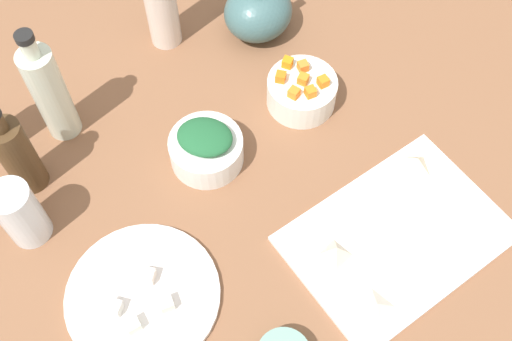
# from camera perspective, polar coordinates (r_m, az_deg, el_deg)

# --- Properties ---
(tabletop) EXTENTS (1.90, 1.90, 0.03)m
(tabletop) POSITION_cam_1_polar(r_m,az_deg,el_deg) (1.13, 0.00, -1.68)
(tabletop) COLOR brown
(tabletop) RESTS_ON ground
(cutting_board) EXTENTS (0.37, 0.27, 0.01)m
(cutting_board) POSITION_cam_1_polar(r_m,az_deg,el_deg) (1.09, 12.77, -5.93)
(cutting_board) COLOR white
(cutting_board) RESTS_ON tabletop
(plate_tofu) EXTENTS (0.25, 0.25, 0.01)m
(plate_tofu) POSITION_cam_1_polar(r_m,az_deg,el_deg) (1.04, -10.33, -11.22)
(plate_tofu) COLOR white
(plate_tofu) RESTS_ON tabletop
(bowl_greens) EXTENTS (0.13, 0.13, 0.06)m
(bowl_greens) POSITION_cam_1_polar(r_m,az_deg,el_deg) (1.12, -4.56, 1.87)
(bowl_greens) COLOR white
(bowl_greens) RESTS_ON tabletop
(bowl_carrots) EXTENTS (0.13, 0.13, 0.06)m
(bowl_carrots) POSITION_cam_1_polar(r_m,az_deg,el_deg) (1.19, 4.20, 7.19)
(bowl_carrots) COLOR white
(bowl_carrots) RESTS_ON tabletop
(teapot) EXTENTS (0.16, 0.13, 0.14)m
(teapot) POSITION_cam_1_polar(r_m,az_deg,el_deg) (1.29, 0.22, 14.40)
(teapot) COLOR #406566
(teapot) RESTS_ON tabletop
(bottle_1) EXTENTS (0.06, 0.06, 0.25)m
(bottle_1) POSITION_cam_1_polar(r_m,az_deg,el_deg) (1.15, -18.38, 6.83)
(bottle_1) COLOR silver
(bottle_1) RESTS_ON tabletop
(bottle_2) EXTENTS (0.06, 0.06, 0.21)m
(bottle_2) POSITION_cam_1_polar(r_m,az_deg,el_deg) (1.12, -21.06, 1.40)
(bottle_2) COLOR #4B341D
(bottle_2) RESTS_ON tabletop
(drinking_glass_0) EXTENTS (0.07, 0.07, 0.13)m
(drinking_glass_0) POSITION_cam_1_polar(r_m,az_deg,el_deg) (1.08, -20.79, -3.72)
(drinking_glass_0) COLOR white
(drinking_glass_0) RESTS_ON tabletop
(carrot_cube_0) EXTENTS (0.02, 0.02, 0.02)m
(carrot_cube_0) POSITION_cam_1_polar(r_m,az_deg,el_deg) (1.18, 4.33, 9.50)
(carrot_cube_0) COLOR orange
(carrot_cube_0) RESTS_ON bowl_carrots
(carrot_cube_1) EXTENTS (0.02, 0.02, 0.02)m
(carrot_cube_1) POSITION_cam_1_polar(r_m,az_deg,el_deg) (1.16, 6.16, 8.10)
(carrot_cube_1) COLOR orange
(carrot_cube_1) RESTS_ON bowl_carrots
(carrot_cube_2) EXTENTS (0.02, 0.02, 0.02)m
(carrot_cube_2) POSITION_cam_1_polar(r_m,az_deg,el_deg) (1.14, 3.50, 7.12)
(carrot_cube_2) COLOR orange
(carrot_cube_2) RESTS_ON bowl_carrots
(carrot_cube_3) EXTENTS (0.03, 0.03, 0.02)m
(carrot_cube_3) POSITION_cam_1_polar(r_m,az_deg,el_deg) (1.16, 2.28, 8.56)
(carrot_cube_3) COLOR orange
(carrot_cube_3) RESTS_ON bowl_carrots
(carrot_cube_4) EXTENTS (0.02, 0.02, 0.02)m
(carrot_cube_4) POSITION_cam_1_polar(r_m,az_deg,el_deg) (1.16, 4.34, 8.35)
(carrot_cube_4) COLOR orange
(carrot_cube_4) RESTS_ON bowl_carrots
(carrot_cube_5) EXTENTS (0.02, 0.02, 0.02)m
(carrot_cube_5) POSITION_cam_1_polar(r_m,az_deg,el_deg) (1.14, 5.01, 7.18)
(carrot_cube_5) COLOR orange
(carrot_cube_5) RESTS_ON bowl_carrots
(carrot_cube_6) EXTENTS (0.02, 0.02, 0.02)m
(carrot_cube_6) POSITION_cam_1_polar(r_m,az_deg,el_deg) (1.19, 2.91, 9.85)
(carrot_cube_6) COLOR orange
(carrot_cube_6) RESTS_ON bowl_carrots
(chopped_greens_mound) EXTENTS (0.12, 0.13, 0.03)m
(chopped_greens_mound) POSITION_cam_1_polar(r_m,az_deg,el_deg) (1.08, -4.72, 3.08)
(chopped_greens_mound) COLOR #215E34
(chopped_greens_mound) RESTS_ON bowl_greens
(tofu_cube_0) EXTENTS (0.03, 0.03, 0.02)m
(tofu_cube_0) POSITION_cam_1_polar(r_m,az_deg,el_deg) (1.02, -12.84, -12.14)
(tofu_cube_0) COLOR silver
(tofu_cube_0) RESTS_ON plate_tofu
(tofu_cube_1) EXTENTS (0.03, 0.03, 0.02)m
(tofu_cube_1) POSITION_cam_1_polar(r_m,az_deg,el_deg) (1.03, -9.87, -9.48)
(tofu_cube_1) COLOR #F5E2D1
(tofu_cube_1) RESTS_ON plate_tofu
(tofu_cube_2) EXTENTS (0.03, 0.03, 0.02)m
(tofu_cube_2) POSITION_cam_1_polar(r_m,az_deg,el_deg) (1.01, -8.22, -11.97)
(tofu_cube_2) COLOR silver
(tofu_cube_2) RESTS_ON plate_tofu
(tofu_cube_3) EXTENTS (0.03, 0.03, 0.02)m
(tofu_cube_3) POSITION_cam_1_polar(r_m,az_deg,el_deg) (1.01, -11.24, -13.70)
(tofu_cube_3) COLOR white
(tofu_cube_3) RESTS_ON plate_tofu
(dumpling_0) EXTENTS (0.05, 0.06, 0.03)m
(dumpling_0) POSITION_cam_1_polar(r_m,az_deg,el_deg) (1.14, 14.47, 0.69)
(dumpling_0) COLOR beige
(dumpling_0) RESTS_ON cutting_board
(dumpling_1) EXTENTS (0.07, 0.07, 0.02)m
(dumpling_1) POSITION_cam_1_polar(r_m,az_deg,el_deg) (1.02, 10.92, -12.09)
(dumpling_1) COLOR beige
(dumpling_1) RESTS_ON cutting_board
(dumpling_2) EXTENTS (0.06, 0.06, 0.03)m
(dumpling_2) POSITION_cam_1_polar(r_m,az_deg,el_deg) (1.04, 7.34, -7.36)
(dumpling_2) COLOR beige
(dumpling_2) RESTS_ON cutting_board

